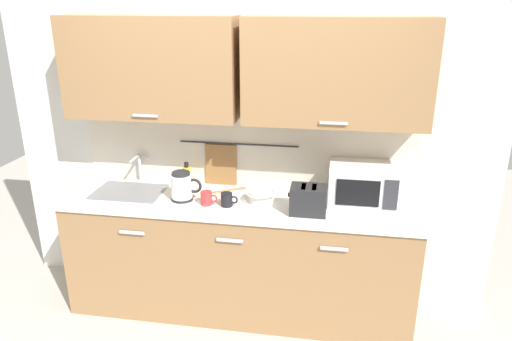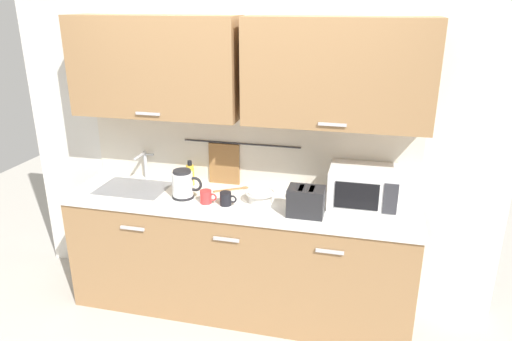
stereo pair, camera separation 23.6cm
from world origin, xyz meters
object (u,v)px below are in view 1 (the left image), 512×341
at_px(dish_soap_bottle, 187,176).
at_px(toaster, 308,200).
at_px(mug_by_kettle, 227,200).
at_px(wooden_spoon, 234,189).
at_px(electric_kettle, 182,186).
at_px(mixing_bowl, 261,196).
at_px(microwave, 362,184).
at_px(mug_near_sink, 207,198).

bearing_deg(dish_soap_bottle, toaster, -18.99).
xyz_separation_m(mug_by_kettle, wooden_spoon, (-0.01, 0.29, -0.04)).
distance_m(electric_kettle, mixing_bowl, 0.56).
bearing_deg(wooden_spoon, mug_by_kettle, -87.08).
xyz_separation_m(electric_kettle, wooden_spoon, (0.32, 0.23, -0.10)).
bearing_deg(dish_soap_bottle, microwave, -3.38).
distance_m(mug_near_sink, mug_by_kettle, 0.14).
bearing_deg(dish_soap_bottle, wooden_spoon, -1.69).
relative_size(electric_kettle, toaster, 0.89).
relative_size(dish_soap_bottle, wooden_spoon, 0.79).
relative_size(dish_soap_bottle, mug_near_sink, 1.63).
height_order(microwave, mug_by_kettle, microwave).
relative_size(microwave, mug_by_kettle, 3.83).
distance_m(dish_soap_bottle, mug_near_sink, 0.38).
bearing_deg(mixing_bowl, dish_soap_bottle, 162.63).
bearing_deg(electric_kettle, mug_near_sink, -16.68).
distance_m(mixing_bowl, wooden_spoon, 0.29).
relative_size(microwave, mug_near_sink, 3.83).
xyz_separation_m(microwave, toaster, (-0.36, -0.25, -0.04)).
bearing_deg(mug_near_sink, dish_soap_bottle, 127.96).
distance_m(toaster, mug_by_kettle, 0.56).
distance_m(dish_soap_bottle, mixing_bowl, 0.62).
xyz_separation_m(mug_near_sink, mixing_bowl, (0.36, 0.11, -0.00)).
distance_m(microwave, mixing_bowl, 0.71).
xyz_separation_m(mug_near_sink, mug_by_kettle, (0.14, 0.00, 0.00)).
bearing_deg(toaster, mug_by_kettle, 177.59).
bearing_deg(electric_kettle, microwave, 7.53).
bearing_deg(mixing_bowl, mug_near_sink, -162.54).
distance_m(electric_kettle, mug_by_kettle, 0.35).
bearing_deg(mixing_bowl, microwave, 8.91).
height_order(mixing_bowl, wooden_spoon, mixing_bowl).
bearing_deg(toaster, mug_near_sink, 178.13).
distance_m(dish_soap_bottle, wooden_spoon, 0.37).
bearing_deg(mug_by_kettle, mixing_bowl, 27.51).
height_order(dish_soap_bottle, mixing_bowl, dish_soap_bottle).
bearing_deg(toaster, microwave, 34.60).
bearing_deg(dish_soap_bottle, mug_by_kettle, -38.34).
relative_size(mug_near_sink, mixing_bowl, 0.56).
bearing_deg(toaster, wooden_spoon, 151.49).
height_order(mug_by_kettle, wooden_spoon, mug_by_kettle).
relative_size(microwave, dish_soap_bottle, 2.35).
bearing_deg(mug_by_kettle, microwave, 13.65).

